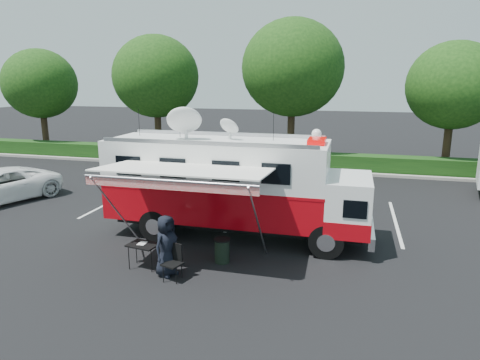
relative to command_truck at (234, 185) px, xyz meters
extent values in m
plane|color=black|center=(0.08, 0.00, -1.84)|extent=(120.00, 120.00, 0.00)
cube|color=#9E998E|center=(4.08, 11.00, -1.76)|extent=(60.00, 0.35, 0.15)
cube|color=black|center=(4.08, 11.90, -1.34)|extent=(60.00, 1.20, 1.00)
cylinder|color=black|center=(-17.92, 13.00, 0.16)|extent=(0.44, 0.44, 4.00)
ellipsoid|color=#14380F|center=(-17.92, 13.00, 3.12)|extent=(5.12, 5.12, 4.86)
cylinder|color=black|center=(-8.92, 13.00, 0.36)|extent=(0.44, 0.44, 4.40)
ellipsoid|color=#14380F|center=(-8.92, 13.00, 3.62)|extent=(5.63, 5.63, 5.35)
cylinder|color=black|center=(0.08, 13.00, 0.56)|extent=(0.44, 0.44, 4.80)
ellipsoid|color=#14380F|center=(0.08, 13.00, 4.12)|extent=(6.14, 6.14, 5.84)
cylinder|color=black|center=(9.08, 13.00, 0.16)|extent=(0.44, 0.44, 4.00)
ellipsoid|color=#14380F|center=(9.08, 13.00, 3.12)|extent=(5.12, 5.12, 4.86)
cube|color=silver|center=(-12.42, 3.00, -1.83)|extent=(0.12, 5.50, 0.01)
cube|color=silver|center=(-6.42, 3.00, -1.83)|extent=(0.12, 5.50, 0.01)
cube|color=silver|center=(-0.42, 3.00, -1.83)|extent=(0.12, 5.50, 0.01)
cube|color=silver|center=(5.58, 3.00, -1.83)|extent=(0.12, 5.50, 0.01)
cube|color=black|center=(0.08, 0.00, -1.30)|extent=(8.39, 1.37, 0.29)
cylinder|color=black|center=(3.20, -1.07, -1.30)|extent=(1.07, 0.31, 1.07)
cylinder|color=black|center=(3.20, 1.07, -1.30)|extent=(1.07, 0.31, 1.07)
cylinder|color=black|center=(-2.46, -1.07, -1.30)|extent=(1.07, 0.31, 1.07)
cylinder|color=black|center=(-2.46, 1.07, -1.30)|extent=(1.07, 0.31, 1.07)
cube|color=silver|center=(4.52, 0.00, -1.25)|extent=(0.20, 2.44, 0.39)
cube|color=white|center=(3.78, 0.00, -0.33)|extent=(1.37, 2.44, 1.66)
cube|color=#AA060E|center=(3.78, 0.00, -0.91)|extent=(1.38, 2.46, 0.54)
cube|color=black|center=(4.42, 0.00, -0.03)|extent=(0.12, 2.14, 0.68)
cube|color=#AA060E|center=(-0.61, 0.00, -0.57)|extent=(7.41, 2.44, 1.17)
cube|color=#AA060E|center=(-0.61, 0.00, 0.02)|extent=(7.43, 2.46, 0.10)
cube|color=white|center=(-0.61, 0.00, 0.75)|extent=(7.41, 2.44, 1.37)
cube|color=silver|center=(-0.61, 0.00, 1.47)|extent=(7.41, 2.44, 0.08)
cube|color=#CC0505|center=(2.71, 0.00, 1.61)|extent=(0.54, 0.93, 0.16)
sphere|color=white|center=(2.61, 0.98, 1.70)|extent=(0.33, 0.33, 0.33)
ellipsoid|color=silver|center=(-1.68, -0.15, 2.16)|extent=(1.17, 1.17, 0.35)
ellipsoid|color=silver|center=(-0.21, 0.20, 1.97)|extent=(0.68, 0.68, 0.20)
cylinder|color=black|center=(-3.63, 0.39, 1.97)|extent=(0.02, 0.02, 0.98)
cylinder|color=black|center=(-2.07, 0.39, 1.97)|extent=(0.02, 0.02, 0.98)
cylinder|color=black|center=(1.25, 0.39, 1.97)|extent=(0.02, 0.02, 0.98)
cube|color=white|center=(-0.80, -2.39, 0.99)|extent=(4.88, 2.34, 0.20)
cube|color=red|center=(-0.80, -3.54, 0.82)|extent=(4.88, 0.04, 0.27)
cylinder|color=#B2B2B7|center=(-0.80, -3.56, 0.93)|extent=(4.88, 0.07, 0.07)
cylinder|color=#B2B2B7|center=(-2.99, -2.46, -0.45)|extent=(0.05, 2.53, 2.81)
cylinder|color=#B2B2B7|center=(1.39, -2.46, -0.45)|extent=(0.05, 2.53, 2.81)
imported|color=black|center=(-1.00, -3.36, -1.84)|extent=(0.82, 0.99, 1.74)
cube|color=black|center=(-1.86, -3.11, -1.13)|extent=(0.94, 0.74, 0.04)
cylinder|color=black|center=(-2.21, -3.33, -1.48)|extent=(0.02, 0.02, 0.70)
cylinder|color=black|center=(-2.21, -2.89, -1.48)|extent=(0.02, 0.02, 0.70)
cylinder|color=black|center=(-1.51, -3.33, -1.48)|extent=(0.02, 0.02, 0.70)
cylinder|color=black|center=(-1.51, -2.89, -1.48)|extent=(0.02, 0.02, 0.70)
cube|color=silver|center=(-1.91, -3.06, -1.11)|extent=(0.22, 0.30, 0.01)
cube|color=black|center=(-0.73, -3.64, -1.37)|extent=(0.59, 0.59, 0.04)
cube|color=black|center=(-0.73, -3.40, -1.11)|extent=(0.46, 0.18, 0.52)
cylinder|color=black|center=(-0.92, -3.82, -1.60)|extent=(0.02, 0.02, 0.47)
cylinder|color=black|center=(-0.92, -3.45, -1.60)|extent=(0.02, 0.02, 0.47)
cylinder|color=black|center=(-0.54, -3.82, -1.60)|extent=(0.02, 0.02, 0.47)
cylinder|color=black|center=(-0.54, -3.45, -1.60)|extent=(0.02, 0.02, 0.47)
cylinder|color=black|center=(0.22, -2.16, -1.49)|extent=(0.45, 0.45, 0.69)
cylinder|color=black|center=(0.22, -2.16, -1.13)|extent=(0.48, 0.48, 0.04)
camera|label=1|loc=(3.76, -13.52, 3.54)|focal=32.00mm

